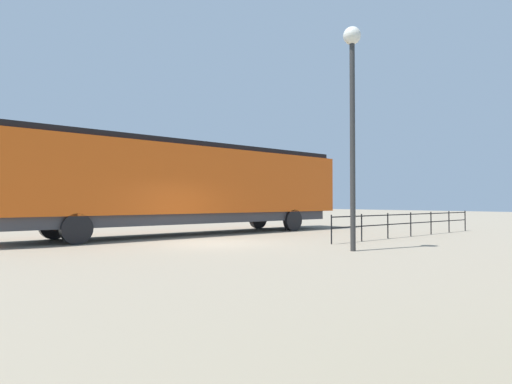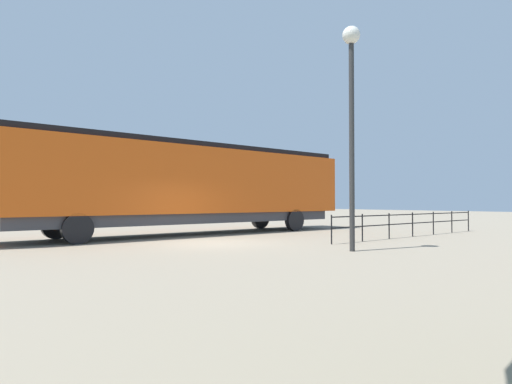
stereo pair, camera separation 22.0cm
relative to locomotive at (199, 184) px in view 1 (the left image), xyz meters
The scene contains 4 objects.
ground_plane 5.15m from the locomotive, 26.58° to the right, with size 120.00×120.00×0.00m, color gray.
locomotive is the anchor object (origin of this frame).
lamp_post 9.32m from the locomotive, ahead, with size 0.54×0.54×6.90m.
platform_fence 9.63m from the locomotive, 40.93° to the left, with size 0.05×10.77×1.04m.
Camera 1 is at (12.87, -9.04, 1.51)m, focal length 30.20 mm.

